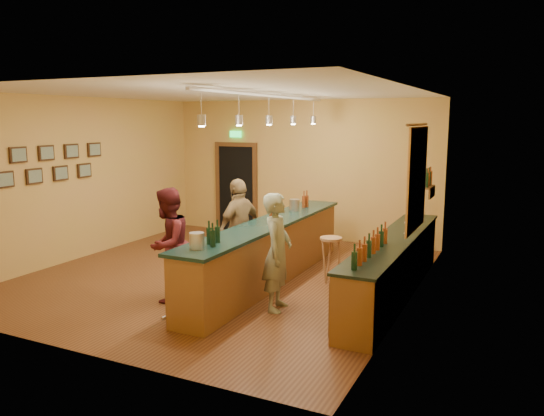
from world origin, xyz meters
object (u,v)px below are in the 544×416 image
at_px(back_counter, 394,266).
at_px(bartender, 277,252).
at_px(bar_stool, 331,246).
at_px(customer_b, 240,229).
at_px(tasting_bar, 269,247).
at_px(customer_a, 168,245).

bearing_deg(back_counter, bartender, -136.88).
bearing_deg(bar_stool, customer_b, -160.77).
xyz_separation_m(tasting_bar, bar_stool, (0.94, 0.49, 0.03)).
height_order(back_counter, bartender, bartender).
bearing_deg(tasting_bar, customer_a, -124.08).
height_order(tasting_bar, bar_stool, tasting_bar).
relative_size(tasting_bar, customer_a, 2.92).
distance_m(bartender, bar_stool, 1.65).
height_order(back_counter, customer_b, customer_b).
bearing_deg(tasting_bar, bar_stool, 27.51).
height_order(bartender, customer_a, customer_a).
relative_size(back_counter, bartender, 2.64).
distance_m(back_counter, customer_b, 2.67).
distance_m(back_counter, customer_a, 3.52).
distance_m(bartender, customer_b, 1.65).
distance_m(back_counter, bartender, 1.95).
xyz_separation_m(bartender, customer_b, (-1.24, 1.10, 0.02)).
xyz_separation_m(tasting_bar, customer_b, (-0.55, -0.03, 0.27)).
distance_m(tasting_bar, customer_b, 0.61).
relative_size(bartender, customer_a, 0.99).
distance_m(customer_b, bar_stool, 1.60).
distance_m(customer_a, customer_b, 1.51).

